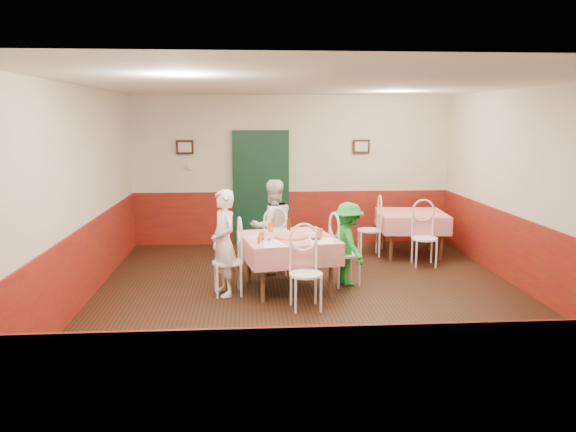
{
  "coord_description": "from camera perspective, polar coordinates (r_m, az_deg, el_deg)",
  "views": [
    {
      "loc": [
        -0.85,
        -7.07,
        2.39
      ],
      "look_at": [
        -0.3,
        0.53,
        1.05
      ],
      "focal_mm": 35.0,
      "sensor_mm": 36.0,
      "label": 1
    }
  ],
  "objects": [
    {
      "name": "glass_b",
      "position": [
        7.66,
        3.25,
        -1.8
      ],
      "size": [
        0.09,
        0.09,
        0.14
      ],
      "primitive_type": "cylinder",
      "rotation": [
        0.0,
        0.0,
        0.2
      ],
      "color": "#BF7219",
      "rests_on": "main_table"
    },
    {
      "name": "door",
      "position": [
        10.61,
        -2.76,
        2.71
      ],
      "size": [
        0.96,
        0.06,
        2.1
      ],
      "primitive_type": "cube",
      "color": "black",
      "rests_on": "ground"
    },
    {
      "name": "picture_left",
      "position": [
        10.6,
        -10.44,
        6.89
      ],
      "size": [
        0.32,
        0.03,
        0.26
      ],
      "primitive_type": "cube",
      "color": "black",
      "rests_on": "back_wall"
    },
    {
      "name": "chair_near",
      "position": [
        7.08,
        1.83,
        -5.94
      ],
      "size": [
        0.46,
        0.46,
        0.9
      ],
      "primitive_type": null,
      "rotation": [
        0.0,
        0.0,
        0.1
      ],
      "color": "white",
      "rests_on": "ground"
    },
    {
      "name": "chair_second_b",
      "position": [
        9.39,
        13.71,
        -2.25
      ],
      "size": [
        0.45,
        0.45,
        0.9
      ],
      "primitive_type": null,
      "rotation": [
        0.0,
        0.0,
        -0.08
      ],
      "color": "white",
      "rests_on": "ground"
    },
    {
      "name": "menu_right",
      "position": [
        7.53,
        3.43,
        -2.55
      ],
      "size": [
        0.31,
        0.4,
        0.0
      ],
      "primitive_type": "cube",
      "rotation": [
        0.0,
        0.0,
        -0.01
      ],
      "color": "white",
      "rests_on": "main_table"
    },
    {
      "name": "shaker_b",
      "position": [
        7.26,
        -1.93,
        -2.65
      ],
      "size": [
        0.04,
        0.04,
        0.09
      ],
      "primitive_type": "cylinder",
      "rotation": [
        0.0,
        0.0,
        0.2
      ],
      "color": "silver",
      "rests_on": "main_table"
    },
    {
      "name": "chair_second_a",
      "position": [
        9.9,
        8.25,
        -1.43
      ],
      "size": [
        0.45,
        0.45,
        0.9
      ],
      "primitive_type": null,
      "rotation": [
        0.0,
        0.0,
        -1.65
      ],
      "color": "white",
      "rests_on": "ground"
    },
    {
      "name": "floor",
      "position": [
        7.51,
        2.59,
        -8.59
      ],
      "size": [
        7.0,
        7.0,
        0.0
      ],
      "primitive_type": "plane",
      "color": "black",
      "rests_on": "ground"
    },
    {
      "name": "front_wall",
      "position": [
        3.8,
        8.92,
        -5.28
      ],
      "size": [
        6.0,
        0.1,
        2.8
      ],
      "primitive_type": "cube",
      "color": "beige",
      "rests_on": "ground"
    },
    {
      "name": "ceiling",
      "position": [
        7.13,
        2.77,
        13.25
      ],
      "size": [
        7.0,
        7.0,
        0.0
      ],
      "primitive_type": "plane",
      "color": "white",
      "rests_on": "back_wall"
    },
    {
      "name": "plate_far",
      "position": [
        8.17,
        -0.76,
        -1.49
      ],
      "size": [
        0.29,
        0.29,
        0.01
      ],
      "primitive_type": "cylinder",
      "rotation": [
        0.0,
        0.0,
        0.2
      ],
      "color": "white",
      "rests_on": "main_table"
    },
    {
      "name": "plate_left",
      "position": [
        7.68,
        -3.06,
        -2.24
      ],
      "size": [
        0.29,
        0.29,
        0.01
      ],
      "primitive_type": "cylinder",
      "rotation": [
        0.0,
        0.0,
        0.2
      ],
      "color": "white",
      "rests_on": "main_table"
    },
    {
      "name": "glass_c",
      "position": [
        8.13,
        -1.77,
        -1.14
      ],
      "size": [
        0.08,
        0.08,
        0.13
      ],
      "primitive_type": "cylinder",
      "rotation": [
        0.0,
        0.0,
        0.2
      ],
      "color": "#BF7219",
      "rests_on": "main_table"
    },
    {
      "name": "glass_a",
      "position": [
        7.47,
        -2.69,
        -2.14
      ],
      "size": [
        0.08,
        0.08,
        0.13
      ],
      "primitive_type": "cylinder",
      "rotation": [
        0.0,
        0.0,
        0.2
      ],
      "color": "#BF7219",
      "rests_on": "main_table"
    },
    {
      "name": "wainscot_left",
      "position": [
        7.63,
        -20.34,
        -5.02
      ],
      "size": [
        0.03,
        7.0,
        1.0
      ],
      "primitive_type": "cube",
      "color": "maroon",
      "rests_on": "ground"
    },
    {
      "name": "shaker_c",
      "position": [
        7.37,
        -2.96,
        -2.48
      ],
      "size": [
        0.04,
        0.04,
        0.09
      ],
      "primitive_type": "cylinder",
      "rotation": [
        0.0,
        0.0,
        0.2
      ],
      "color": "#B23319",
      "rests_on": "main_table"
    },
    {
      "name": "shaker_a",
      "position": [
        7.26,
        -2.54,
        -2.65
      ],
      "size": [
        0.04,
        0.04,
        0.09
      ],
      "primitive_type": "cylinder",
      "rotation": [
        0.0,
        0.0,
        0.2
      ],
      "color": "silver",
      "rests_on": "main_table"
    },
    {
      "name": "wainscot_front",
      "position": [
        4.14,
        8.53,
        -17.32
      ],
      "size": [
        6.0,
        0.03,
        1.0
      ],
      "primitive_type": "cube",
      "color": "maroon",
      "rests_on": "ground"
    },
    {
      "name": "chair_right",
      "position": [
        8.13,
        5.8,
        -3.89
      ],
      "size": [
        0.5,
        0.5,
        0.9
      ],
      "primitive_type": null,
      "rotation": [
        0.0,
        0.0,
        1.8
      ],
      "color": "white",
      "rests_on": "ground"
    },
    {
      "name": "beer_bottle",
      "position": [
        8.19,
        0.06,
        -0.78
      ],
      "size": [
        0.07,
        0.07,
        0.21
      ],
      "primitive_type": "cylinder",
      "rotation": [
        0.0,
        0.0,
        0.2
      ],
      "color": "#381C0A",
      "rests_on": "main_table"
    },
    {
      "name": "second_table",
      "position": [
        10.1,
        12.4,
        -1.77
      ],
      "size": [
        1.21,
        1.21,
        0.77
      ],
      "primitive_type": "cube",
      "rotation": [
        0.0,
        0.0,
        -0.08
      ],
      "color": "red",
      "rests_on": "ground"
    },
    {
      "name": "back_wall",
      "position": [
        10.65,
        0.46,
        4.64
      ],
      "size": [
        6.0,
        0.1,
        2.8
      ],
      "primitive_type": "cube",
      "color": "beige",
      "rests_on": "ground"
    },
    {
      "name": "left_wall",
      "position": [
        7.46,
        -20.87,
        1.68
      ],
      "size": [
        0.1,
        7.0,
        2.8
      ],
      "primitive_type": "cube",
      "color": "beige",
      "rests_on": "ground"
    },
    {
      "name": "chair_far",
      "position": [
        8.67,
        -1.49,
        -2.97
      ],
      "size": [
        0.48,
        0.48,
        0.9
      ],
      "primitive_type": null,
      "rotation": [
        0.0,
        0.0,
        3.28
      ],
      "color": "white",
      "rests_on": "ground"
    },
    {
      "name": "thermostat",
      "position": [
        10.61,
        -9.84,
        5.02
      ],
      "size": [
        0.1,
        0.03,
        0.1
      ],
      "primitive_type": "cube",
      "color": "white",
      "rests_on": "back_wall"
    },
    {
      "name": "chair_left",
      "position": [
        7.7,
        -6.14,
        -4.7
      ],
      "size": [
        0.47,
        0.47,
        0.9
      ],
      "primitive_type": null,
      "rotation": [
        0.0,
        0.0,
        -1.44
      ],
      "color": "white",
      "rests_on": "ground"
    },
    {
      "name": "diner_far",
      "position": [
        8.66,
        -1.58,
        -1.09
      ],
      "size": [
        0.85,
        0.75,
        1.46
      ],
      "primitive_type": "imported",
      "rotation": [
        0.0,
        0.0,
        3.47
      ],
      "color": "gray",
      "rests_on": "ground"
    },
    {
      "name": "main_table",
      "position": [
        7.89,
        -0.0,
        -4.83
      ],
      "size": [
        1.43,
        1.43,
        0.77
      ],
      "primitive_type": "cube",
      "rotation": [
        0.0,
        0.0,
        0.2
      ],
      "color": "red",
      "rests_on": "ground"
    },
    {
      "name": "plate_right",
      "position": [
        7.93,
        2.73,
        -1.85
      ],
      "size": [
        0.29,
        0.29,
        0.01
      ],
      "primitive_type": "cylinder",
      "rotation": [
        0.0,
        0.0,
        0.2
      ],
      "color": "white",
      "rests_on": "main_table"
    },
    {
      "name": "right_wall",
      "position": [
        8.11,
        24.24,
        2.07
      ],
      "size": [
        0.1,
        7.0,
        2.8
      ],
      "primitive_type": "cube",
      "color": "beige",
      "rests_on": "ground"
    },
    {
      "name": "wallet",
      "position": [
        7.6,
        2.84,
        -2.34
      ],
      "size": [
        0.13,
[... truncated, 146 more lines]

